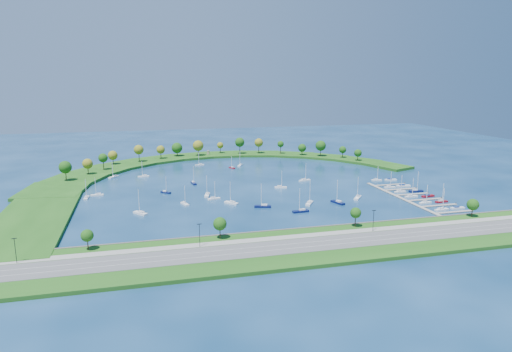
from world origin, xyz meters
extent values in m
plane|color=#082746|center=(0.00, 0.00, 0.00)|extent=(700.00, 700.00, 0.00)
cube|color=#1D4C14|center=(0.00, -124.00, 0.80)|extent=(420.00, 42.00, 1.60)
cube|color=#474442|center=(0.00, -102.50, 0.90)|extent=(420.00, 1.20, 1.80)
cube|color=#515154|center=(0.00, -124.00, 1.66)|extent=(420.00, 16.00, 0.12)
cube|color=gray|center=(0.00, -113.00, 1.66)|extent=(420.00, 5.00, 0.12)
cube|color=silver|center=(0.00, -126.50, 1.73)|extent=(420.00, 0.15, 0.02)
cube|color=silver|center=(0.00, -121.50, 1.73)|extent=(420.00, 0.15, 0.02)
cylinder|color=#382314|center=(-95.00, -107.00, 4.05)|extent=(0.56, 0.56, 4.90)
sphere|color=#144110|center=(-95.00, -107.00, 7.54)|extent=(5.20, 5.20, 5.20)
cylinder|color=#382314|center=(-40.00, -107.00, 4.22)|extent=(0.56, 0.56, 5.25)
sphere|color=#144110|center=(-40.00, -107.00, 8.05)|extent=(6.00, 6.00, 6.00)
cylinder|color=#382314|center=(25.00, -107.00, 4.40)|extent=(0.56, 0.56, 5.60)
sphere|color=#144110|center=(25.00, -107.00, 8.24)|extent=(5.20, 5.20, 5.20)
cylinder|color=#382314|center=(90.00, -107.00, 4.05)|extent=(0.56, 0.56, 4.90)
sphere|color=#144110|center=(90.00, -107.00, 7.70)|extent=(6.00, 6.00, 6.00)
cylinder|color=black|center=(-120.00, -115.00, 6.60)|extent=(0.24, 0.24, 10.00)
cylinder|color=black|center=(-50.00, -115.00, 6.60)|extent=(0.24, 0.24, 10.00)
cylinder|color=black|center=(30.00, -115.00, 6.60)|extent=(0.24, 0.24, 10.00)
cube|color=#1D4C14|center=(-126.75, 7.81, 1.00)|extent=(43.73, 48.72, 2.00)
cube|color=#1D4C14|center=(-118.83, 37.57, 1.00)|extent=(50.23, 54.30, 2.00)
cube|color=#1D4C14|center=(-104.03, 64.58, 1.00)|extent=(54.07, 56.09, 2.00)
cube|color=#1D4C14|center=(-83.21, 87.27, 1.00)|extent=(55.20, 54.07, 2.00)
cube|color=#1D4C14|center=(-57.57, 104.32, 1.00)|extent=(53.65, 48.47, 2.00)
cube|color=#1D4C14|center=(-28.60, 114.76, 1.00)|extent=(49.62, 39.75, 2.00)
cube|color=#1D4C14|center=(2.03, 117.98, 1.00)|extent=(44.32, 29.96, 2.00)
cube|color=#1D4C14|center=(32.54, 113.79, 1.00)|extent=(49.49, 38.05, 2.00)
cube|color=#1D4C14|center=(61.17, 102.44, 1.00)|extent=(51.13, 44.12, 2.00)
cube|color=#1D4C14|center=(86.25, 84.58, 1.00)|extent=(49.19, 47.96, 2.00)
cube|color=#1D4C14|center=(106.34, 61.24, 1.00)|extent=(43.90, 49.49, 2.00)
cube|color=#1D4C14|center=(120.28, 33.78, 1.00)|extent=(35.67, 48.74, 2.00)
cube|color=#1D4C14|center=(-126.75, -47.59, 0.95)|extent=(36.00, 130.81, 1.90)
cylinder|color=#382314|center=(-122.40, 31.54, 5.86)|extent=(0.56, 0.56, 7.72)
sphere|color=#144110|center=(-122.40, 31.54, 11.43)|extent=(8.57, 8.57, 8.57)
cylinder|color=#382314|center=(-110.00, 50.60, 5.13)|extent=(0.56, 0.56, 6.27)
sphere|color=olive|center=(-110.00, 50.60, 9.77)|extent=(7.50, 7.50, 7.50)
cylinder|color=#382314|center=(-100.16, 65.12, 5.90)|extent=(0.56, 0.56, 7.80)
sphere|color=#144110|center=(-100.16, 65.12, 11.19)|extent=(6.96, 6.96, 6.96)
cylinder|color=#382314|center=(-94.22, 86.93, 4.90)|extent=(0.56, 0.56, 5.81)
sphere|color=olive|center=(-94.22, 86.93, 9.35)|extent=(7.70, 7.70, 7.70)
cylinder|color=#382314|center=(-73.60, 93.16, 6.34)|extent=(0.56, 0.56, 8.67)
sphere|color=olive|center=(-73.60, 93.16, 12.28)|extent=(8.05, 8.05, 8.05)
cylinder|color=#382314|center=(-55.17, 104.39, 5.25)|extent=(0.56, 0.56, 6.51)
sphere|color=olive|center=(-55.17, 104.39, 9.96)|extent=(7.27, 7.27, 7.27)
cylinder|color=#382314|center=(-40.33, 114.32, 4.75)|extent=(0.56, 0.56, 5.50)
sphere|color=#144110|center=(-40.33, 114.32, 9.42)|extent=(9.61, 9.61, 9.61)
cylinder|color=#382314|center=(-21.55, 112.25, 5.55)|extent=(0.56, 0.56, 7.11)
sphere|color=olive|center=(-21.55, 112.25, 11.05)|extent=(9.71, 9.71, 9.71)
cylinder|color=#382314|center=(0.18, 121.33, 5.08)|extent=(0.56, 0.56, 6.15)
sphere|color=olive|center=(0.18, 121.33, 9.34)|extent=(5.96, 5.96, 5.96)
cylinder|color=#382314|center=(17.05, 112.84, 6.53)|extent=(0.56, 0.56, 9.05)
sphere|color=#144110|center=(17.05, 112.84, 12.79)|extent=(8.70, 8.70, 8.70)
cylinder|color=#382314|center=(34.74, 111.09, 6.22)|extent=(0.56, 0.56, 8.44)
sphere|color=olive|center=(34.74, 111.09, 12.04)|extent=(7.98, 7.98, 7.98)
cylinder|color=#382314|center=(53.90, 104.22, 5.87)|extent=(0.56, 0.56, 7.75)
sphere|color=#144110|center=(53.90, 104.22, 10.93)|extent=(5.92, 5.92, 5.92)
cylinder|color=#382314|center=(70.65, 92.07, 4.54)|extent=(0.56, 0.56, 5.08)
sphere|color=#144110|center=(70.65, 92.07, 8.57)|extent=(7.42, 7.42, 7.42)
cylinder|color=#382314|center=(84.56, 82.04, 5.79)|extent=(0.56, 0.56, 7.58)
sphere|color=#144110|center=(84.56, 82.04, 11.44)|extent=(9.32, 9.32, 9.32)
cylinder|color=#382314|center=(100.18, 69.38, 4.94)|extent=(0.56, 0.56, 5.89)
sphere|color=#144110|center=(100.18, 69.38, 9.14)|extent=(6.25, 6.25, 6.25)
cylinder|color=#382314|center=(106.61, 52.96, 4.63)|extent=(0.56, 0.56, 5.27)
sphere|color=#144110|center=(106.61, 52.96, 8.56)|extent=(6.45, 6.45, 6.45)
cylinder|color=gray|center=(-11.89, 116.27, 3.76)|extent=(2.20, 2.20, 3.53)
cylinder|color=gray|center=(-11.89, 116.27, 5.68)|extent=(2.60, 2.60, 0.30)
cube|color=gray|center=(78.00, -61.00, 0.35)|extent=(2.20, 82.00, 0.40)
cube|color=gray|center=(90.10, -94.00, 0.35)|extent=(22.00, 2.00, 0.40)
cylinder|color=#382314|center=(101.00, -94.00, 0.60)|extent=(0.36, 0.36, 1.60)
cube|color=gray|center=(90.10, -80.80, 0.35)|extent=(22.00, 2.00, 0.40)
cylinder|color=#382314|center=(101.00, -80.80, 0.60)|extent=(0.36, 0.36, 1.60)
cube|color=gray|center=(90.10, -67.60, 0.35)|extent=(22.00, 2.00, 0.40)
cylinder|color=#382314|center=(101.00, -67.60, 0.60)|extent=(0.36, 0.36, 1.60)
cube|color=gray|center=(90.10, -54.40, 0.35)|extent=(22.00, 2.00, 0.40)
cylinder|color=#382314|center=(101.00, -54.40, 0.60)|extent=(0.36, 0.36, 1.60)
cube|color=gray|center=(90.10, -41.20, 0.35)|extent=(22.00, 2.00, 0.40)
cylinder|color=#382314|center=(101.00, -41.20, 0.60)|extent=(0.36, 0.36, 1.60)
cube|color=gray|center=(90.10, -28.00, 0.35)|extent=(22.00, 2.00, 0.40)
cylinder|color=#382314|center=(101.00, -28.00, 0.60)|extent=(0.36, 0.36, 1.60)
cube|color=#0A1241|center=(-58.07, -12.39, 0.43)|extent=(6.55, 6.45, 0.86)
cube|color=silver|center=(-58.59, -11.89, 1.16)|extent=(2.78, 2.76, 0.60)
cylinder|color=silver|center=(-57.66, -12.79, 5.71)|extent=(0.32, 0.32, 9.70)
cube|color=#0A1241|center=(-38.13, 8.40, 0.51)|extent=(3.37, 8.67, 1.01)
cube|color=silver|center=(-38.23, 9.24, 1.37)|extent=(2.00, 3.13, 0.71)
cylinder|color=silver|center=(-38.05, 7.73, 6.71)|extent=(0.32, 0.32, 11.40)
cube|color=white|center=(20.27, -58.99, 0.56)|extent=(7.34, 9.24, 1.12)
cube|color=silver|center=(19.76, -59.77, 1.51)|extent=(3.33, 3.74, 0.79)
cylinder|color=silver|center=(20.69, -58.36, 7.43)|extent=(0.32, 0.32, 12.62)
cube|color=white|center=(6.71, 64.38, 0.49)|extent=(5.87, 8.26, 0.98)
cube|color=silver|center=(7.10, 65.09, 1.32)|extent=(2.76, 3.27, 0.68)
cylinder|color=silver|center=(6.41, 63.80, 6.48)|extent=(0.32, 0.32, 11.01)
cube|color=white|center=(-71.01, 39.41, 0.48)|extent=(8.21, 2.85, 0.97)
cube|color=silver|center=(-70.20, 39.47, 1.31)|extent=(2.93, 1.79, 0.68)
cylinder|color=silver|center=(-71.65, 39.36, 6.41)|extent=(0.32, 0.32, 10.89)
cube|color=white|center=(15.95, -17.81, 0.48)|extent=(8.29, 4.01, 0.96)
cube|color=silver|center=(15.17, -17.62, 1.29)|extent=(3.08, 2.17, 0.67)
cylinder|color=silver|center=(16.57, -17.95, 6.35)|extent=(0.32, 0.32, 10.78)
cube|color=white|center=(52.63, -54.78, 0.55)|extent=(7.77, 8.64, 1.09)
cube|color=silver|center=(53.21, -54.08, 1.48)|extent=(3.41, 3.59, 0.77)
cylinder|color=silver|center=(52.16, -55.34, 7.24)|extent=(0.32, 0.32, 12.30)
cube|color=white|center=(-33.89, -26.09, 0.54)|extent=(4.72, 9.35, 1.08)
cube|color=silver|center=(-33.67, -25.22, 1.46)|extent=(2.50, 3.49, 0.76)
cylinder|color=silver|center=(-34.08, -26.79, 7.16)|extent=(0.32, 0.32, 12.15)
cube|color=white|center=(-31.11, -35.31, 0.46)|extent=(7.88, 4.05, 0.91)
cube|color=silver|center=(-31.84, -35.51, 1.23)|extent=(2.96, 2.14, 0.64)
cylinder|color=silver|center=(-30.52, -35.15, 6.04)|extent=(0.32, 0.32, 10.25)
cube|color=#0A1241|center=(9.87, -73.03, 0.54)|extent=(9.17, 3.24, 1.08)
cube|color=silver|center=(10.77, -72.95, 1.46)|extent=(3.28, 2.01, 0.76)
cylinder|color=silver|center=(9.15, -73.08, 7.15)|extent=(0.32, 0.32, 12.15)
cube|color=#0A1241|center=(-7.48, -58.76, 0.56)|extent=(9.64, 4.99, 1.11)
cube|color=silver|center=(-6.58, -59.01, 1.50)|extent=(3.62, 2.62, 0.78)
cylinder|color=silver|center=(-8.19, -58.56, 7.38)|extent=(0.32, 0.32, 12.53)
cube|color=white|center=(-73.83, -55.46, 0.55)|extent=(7.67, 8.79, 1.10)
cube|color=silver|center=(-73.27, -56.18, 1.48)|extent=(3.39, 3.63, 0.77)
cylinder|color=silver|center=(-74.29, -54.89, 7.28)|extent=(0.32, 0.32, 12.37)
cube|color=white|center=(-49.13, -42.57, 0.46)|extent=(4.49, 7.99, 0.92)
cube|color=silver|center=(-49.37, -41.84, 1.25)|extent=(2.29, 3.04, 0.65)
cylinder|color=silver|center=(-48.93, -43.15, 6.12)|extent=(0.32, 0.32, 10.40)
cube|color=#0A1241|center=(36.63, -61.66, 0.57)|extent=(5.63, 9.83, 1.14)
cube|color=silver|center=(36.94, -62.56, 1.54)|extent=(2.85, 3.75, 0.80)
cylinder|color=silver|center=(36.38, -60.95, 7.54)|extent=(0.32, 0.32, 12.80)
cube|color=white|center=(-105.00, -14.15, 0.48)|extent=(2.68, 8.08, 0.96)
cube|color=silver|center=(-105.05, -14.95, 1.29)|extent=(1.72, 2.87, 0.67)
cylinder|color=silver|center=(-104.96, -13.51, 6.34)|extent=(0.32, 0.32, 10.76)
cube|color=white|center=(-22.99, -47.33, 0.54)|extent=(7.66, 8.50, 1.08)
cube|color=silver|center=(-22.42, -48.02, 1.45)|extent=(3.36, 3.54, 0.75)
cylinder|color=silver|center=(-23.45, -46.78, 7.13)|extent=(0.32, 0.32, 12.10)
cube|color=maroon|center=(-1.84, 55.93, 0.40)|extent=(4.55, 6.77, 0.79)
cube|color=silver|center=(-1.55, 55.34, 1.07)|extent=(2.18, 2.65, 0.56)
cylinder|color=silver|center=(-2.07, 56.41, 5.26)|extent=(0.32, 0.32, 8.94)
cube|color=white|center=(38.61, -1.89, 0.51)|extent=(8.87, 4.32, 1.03)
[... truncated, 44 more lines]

